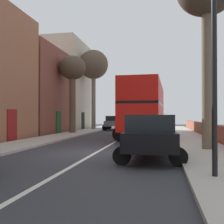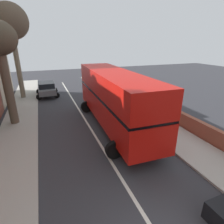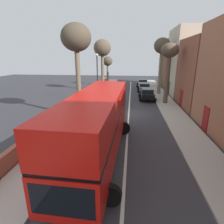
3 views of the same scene
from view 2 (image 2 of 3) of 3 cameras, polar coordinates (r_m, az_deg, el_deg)
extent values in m
cube|color=black|center=(23.11, -29.73, 6.14)|extent=(0.08, 1.10, 2.10)
cube|color=red|center=(13.04, 0.55, 1.53)|extent=(2.86, 10.97, 1.70)
cube|color=black|center=(12.76, 0.57, 5.47)|extent=(2.88, 10.86, 0.16)
cube|color=red|center=(12.57, 0.58, 9.12)|extent=(2.86, 10.97, 1.50)
cube|color=black|center=(18.02, -5.30, 7.23)|extent=(2.20, 0.13, 1.19)
cylinder|color=black|center=(16.46, -8.02, 1.65)|extent=(1.01, 0.33, 1.00)
cylinder|color=black|center=(17.09, 0.41, 2.60)|extent=(1.01, 0.33, 1.00)
cylinder|color=black|center=(9.97, 0.75, -11.79)|extent=(1.01, 0.33, 1.00)
cylinder|color=black|center=(10.98, 13.59, -9.10)|extent=(1.01, 0.33, 1.00)
cube|color=slate|center=(22.56, -19.74, 6.68)|extent=(1.82, 4.02, 0.61)
cube|color=black|center=(22.23, -19.91, 8.04)|extent=(1.67, 2.21, 0.57)
cylinder|color=black|center=(23.88, -21.96, 5.98)|extent=(0.64, 0.22, 0.64)
cylinder|color=black|center=(23.91, -17.51, 6.55)|extent=(0.64, 0.22, 0.64)
cylinder|color=black|center=(21.47, -21.92, 4.42)|extent=(0.64, 0.22, 0.64)
cylinder|color=black|center=(21.50, -16.99, 5.05)|extent=(0.64, 0.22, 0.64)
cylinder|color=#7A6B56|center=(22.25, -27.47, 12.90)|extent=(0.51, 0.51, 7.03)
ellipsoid|color=brown|center=(22.22, -29.43, 23.61)|extent=(3.49, 3.49, 3.47)
cylinder|color=brown|center=(15.12, -29.91, 6.81)|extent=(0.60, 0.60, 5.57)
camera|label=1|loc=(12.03, 119.46, -32.35)|focal=43.70mm
camera|label=3|loc=(21.41, -14.96, 20.71)|focal=28.68mm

